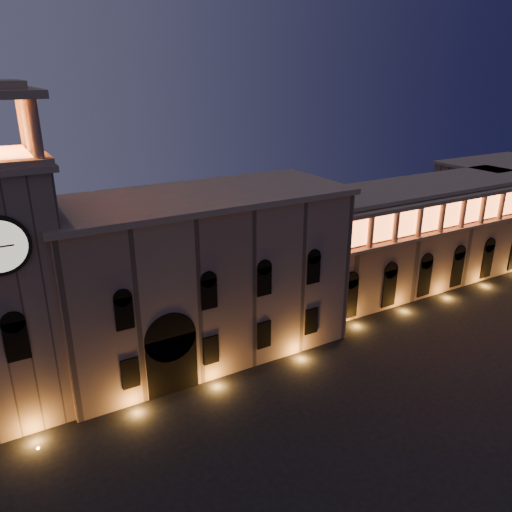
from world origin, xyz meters
name	(u,v)px	position (x,y,z in m)	size (l,w,h in m)	color
ground	(346,469)	(0.00, 0.00, 0.00)	(160.00, 160.00, 0.00)	black
government_building	(202,276)	(-2.08, 21.93, 8.77)	(30.80, 12.80, 17.60)	#846756
clock_tower	(4,281)	(-20.50, 20.98, 12.50)	(9.80, 9.80, 32.40)	#846756
colonnade_wing	(417,234)	(32.00, 23.92, 7.33)	(40.60, 11.50, 14.50)	#7F6251
secondary_building	(496,204)	(58.00, 30.00, 7.00)	(20.00, 12.00, 14.00)	#7F6251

